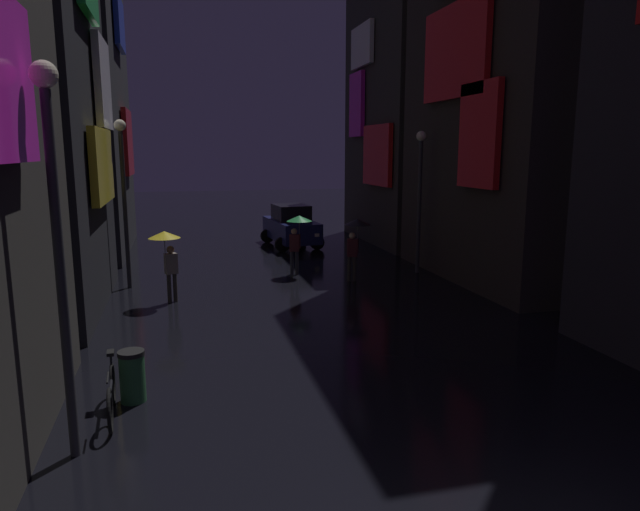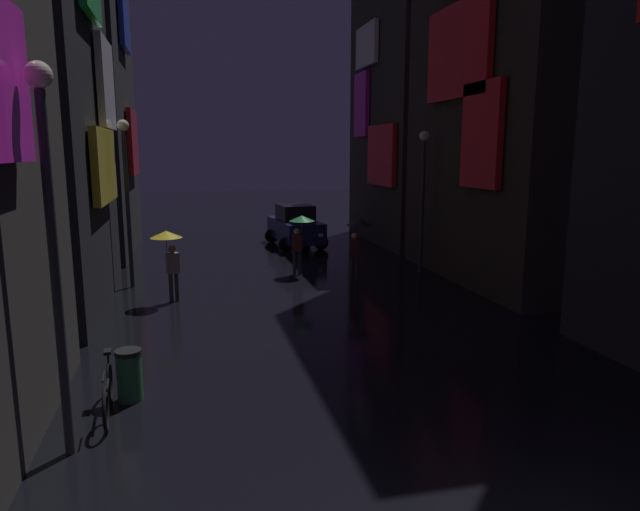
{
  "view_description": "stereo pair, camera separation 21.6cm",
  "coord_description": "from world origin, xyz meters",
  "views": [
    {
      "loc": [
        -3.41,
        -4.17,
        4.37
      ],
      "look_at": [
        0.0,
        9.35,
        1.8
      ],
      "focal_mm": 32.0,
      "sensor_mm": 36.0,
      "label": 1
    },
    {
      "loc": [
        -3.2,
        -4.22,
        4.37
      ],
      "look_at": [
        0.0,
        9.35,
        1.8
      ],
      "focal_mm": 32.0,
      "sensor_mm": 36.0,
      "label": 2
    }
  ],
  "objects": [
    {
      "name": "building_left_mid",
      "position": [
        -7.47,
        12.67,
        7.45
      ],
      "size": [
        4.25,
        7.32,
        14.88
      ],
      "color": "black",
      "rests_on": "ground"
    },
    {
      "name": "building_left_far",
      "position": [
        -7.49,
        22.33,
        8.64
      ],
      "size": [
        4.25,
        8.67,
        17.29
      ],
      "color": "#232328",
      "rests_on": "ground"
    },
    {
      "name": "building_right_mid",
      "position": [
        7.47,
        13.24,
        8.61
      ],
      "size": [
        4.25,
        8.5,
        17.2
      ],
      "color": "#2D2826",
      "rests_on": "ground"
    },
    {
      "name": "building_right_far",
      "position": [
        7.48,
        21.84,
        6.31
      ],
      "size": [
        4.25,
        7.69,
        12.63
      ],
      "color": "#33302D",
      "rests_on": "ground"
    },
    {
      "name": "pedestrian_far_right_yellow",
      "position": [
        -3.74,
        12.5,
        1.67
      ],
      "size": [
        0.9,
        0.9,
        2.12
      ],
      "color": "#38332D",
      "rests_on": "ground"
    },
    {
      "name": "pedestrian_midstreet_centre_black",
      "position": [
        2.4,
        13.93,
        1.67
      ],
      "size": [
        0.9,
        0.9,
        2.12
      ],
      "color": "#38332D",
      "rests_on": "ground"
    },
    {
      "name": "pedestrian_foreground_left_green",
      "position": [
        0.71,
        15.4,
        1.67
      ],
      "size": [
        0.9,
        0.9,
        2.12
      ],
      "color": "#2D2D38",
      "rests_on": "ground"
    },
    {
      "name": "bicycle_parked_at_storefront",
      "position": [
        -4.6,
        5.28,
        0.39
      ],
      "size": [
        0.19,
        1.82,
        0.96
      ],
      "color": "black",
      "rests_on": "ground"
    },
    {
      "name": "car_distant",
      "position": [
        1.69,
        21.54,
        0.93
      ],
      "size": [
        2.51,
        4.27,
        1.92
      ],
      "color": "navy",
      "rests_on": "ground"
    },
    {
      "name": "streetlamp_left_near",
      "position": [
        -5.0,
        4.11,
        3.45
      ],
      "size": [
        0.36,
        0.36,
        5.52
      ],
      "color": "#2D2D33",
      "rests_on": "ground"
    },
    {
      "name": "streetlamp_right_far",
      "position": [
        5.0,
        14.68,
        3.2
      ],
      "size": [
        0.36,
        0.36,
        5.05
      ],
      "color": "#2D2D33",
      "rests_on": "ground"
    },
    {
      "name": "streetlamp_left_far",
      "position": [
        -5.0,
        14.76,
        3.34
      ],
      "size": [
        0.36,
        0.36,
        5.32
      ],
      "color": "#2D2D33",
      "rests_on": "ground"
    },
    {
      "name": "trash_bin",
      "position": [
        -4.3,
        5.82,
        0.47
      ],
      "size": [
        0.46,
        0.46,
        0.93
      ],
      "color": "#265933",
      "rests_on": "ground"
    }
  ]
}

